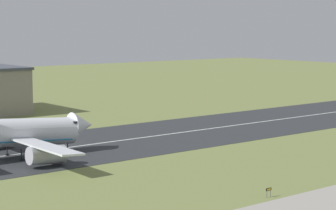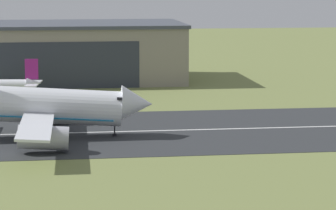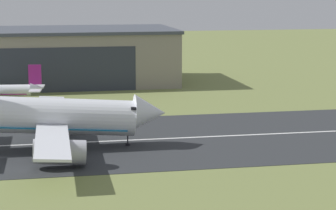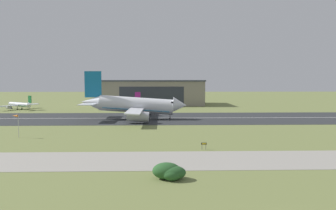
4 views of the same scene
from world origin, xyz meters
The scene contains 5 objects.
ground_plane centered at (0.00, 51.01, 0.00)m, with size 693.50×693.50×0.00m, color olive.
runway_strip centered at (0.00, 102.03, 0.03)m, with size 453.50×43.14×0.06m, color #2B2D30.
runway_centreline centered at (0.00, 102.03, 0.07)m, with size 408.15×0.70×0.01m, color silver.
hangar_building centered at (-19.98, 178.34, 7.98)m, with size 65.70×35.25×15.93m.
airplane_landing centered at (-25.26, 98.35, 5.65)m, with size 43.56×52.43×19.69m.
Camera 2 is at (-19.81, -41.85, 28.14)m, focal length 85.00 mm.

